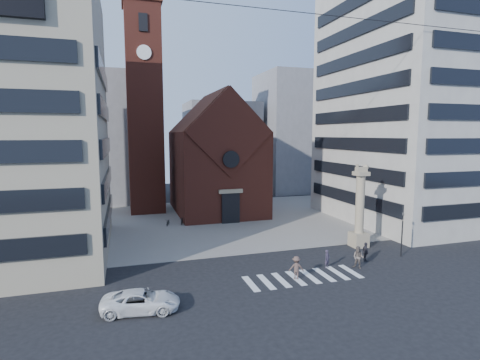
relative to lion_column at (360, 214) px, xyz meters
name	(u,v)px	position (x,y,z in m)	size (l,w,h in m)	color
ground	(282,266)	(-10.01, -3.00, -3.46)	(120.00, 120.00, 0.00)	black
piazza	(226,220)	(-10.01, 16.00, -3.43)	(46.00, 30.00, 0.05)	gray
zebra_crossing	(303,277)	(-9.46, -6.00, -3.45)	(10.20, 3.20, 0.01)	white
church	(216,159)	(-10.01, 22.04, 4.53)	(12.00, 16.65, 18.00)	maroon
campanile	(145,107)	(-20.01, 25.00, 12.28)	(5.50, 5.50, 31.20)	maroon
building_right	(413,102)	(13.99, 9.00, 12.54)	(18.00, 22.00, 32.00)	#B6B2A5
bg_block_left	(82,138)	(-30.01, 37.00, 7.54)	(16.00, 14.00, 22.00)	gray
bg_block_mid	(221,148)	(-4.01, 42.00, 5.54)	(14.00, 12.00, 18.00)	gray
bg_block_right	(299,133)	(11.99, 39.00, 8.54)	(16.00, 14.00, 24.00)	gray
lion_column	(360,214)	(0.00, 0.00, 0.00)	(1.63, 1.60, 8.68)	gray
traffic_light	(402,233)	(1.99, -4.00, -1.17)	(0.13, 0.16, 4.30)	black
white_car	(141,301)	(-22.47, -8.20, -2.75)	(2.36, 5.11, 1.42)	white
pedestrian_0	(327,259)	(-6.45, -4.64, -2.64)	(0.60, 0.39, 1.63)	#322B3C
pedestrian_1	(358,257)	(-3.88, -5.52, -2.48)	(0.95, 0.74, 1.96)	#655850
pedestrian_2	(365,252)	(-2.15, -4.15, -2.57)	(1.04, 0.43, 1.78)	#28262E
pedestrian_3	(296,268)	(-10.16, -6.14, -2.51)	(1.23, 0.70, 1.90)	brown
scooter_0	(168,222)	(-18.08, 14.91, -2.98)	(0.57, 1.64, 0.86)	black
scooter_1	(182,221)	(-16.30, 14.91, -2.93)	(0.45, 1.59, 0.96)	black
scooter_2	(195,220)	(-14.53, 14.91, -2.98)	(0.57, 1.64, 0.86)	black
scooter_3	(209,219)	(-12.76, 14.91, -2.93)	(0.45, 1.59, 0.96)	black
scooter_4	(222,219)	(-10.99, 14.91, -2.98)	(0.57, 1.64, 0.86)	black
scooter_5	(234,217)	(-9.21, 14.91, -2.93)	(0.45, 1.59, 0.96)	black
scooter_6	(247,217)	(-7.44, 14.91, -2.98)	(0.57, 1.64, 0.86)	black
scooter_7	(259,216)	(-5.67, 14.91, -2.93)	(0.45, 1.59, 0.96)	black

